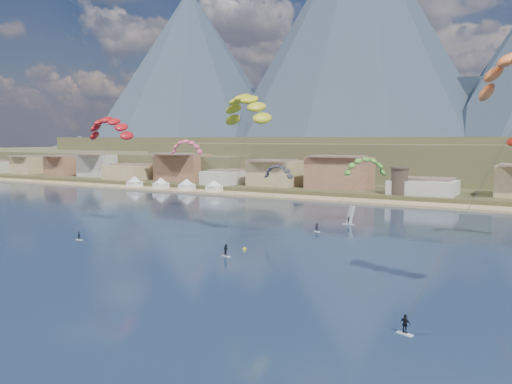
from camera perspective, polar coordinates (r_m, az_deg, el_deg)
ground at (r=66.46m, az=-13.78°, el=-11.12°), size 2400.00×2400.00×0.00m
beach at (r=159.62m, az=13.01°, el=-1.10°), size 2200.00×12.00×0.90m
land at (r=608.26m, az=24.97°, el=3.52°), size 2200.00×900.00×4.00m
foothills at (r=279.85m, az=24.73°, el=3.26°), size 940.00×210.00×18.00m
mountain_ridge at (r=881.78m, az=25.72°, el=13.86°), size 2060.00×480.00×400.00m
town at (r=188.31m, az=2.65°, el=2.46°), size 400.00×24.00×12.00m
watchtower at (r=165.46m, az=15.49°, el=1.21°), size 5.82×5.82×8.60m
beach_tents at (r=194.45m, az=-9.10°, el=1.23°), size 43.40×6.40×5.00m
kitesurfer_red at (r=115.84m, az=-15.74°, el=7.13°), size 11.29×16.30×26.51m
kitesurfer_yellow at (r=99.04m, az=-1.01°, el=9.53°), size 13.83×20.77×30.15m
kitesurfer_green at (r=116.94m, az=11.87°, el=3.04°), size 11.78×17.26×18.69m
distant_kite_pink at (r=139.18m, az=-7.62°, el=5.19°), size 9.43×6.99×20.49m
distant_kite_dark at (r=129.15m, az=2.46°, el=2.54°), size 8.10×5.67×14.83m
windsurfer at (r=118.42m, az=10.23°, el=-2.89°), size 2.49×2.72×4.33m
buoy at (r=90.63m, az=-1.27°, el=-6.30°), size 0.68×0.68×0.68m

